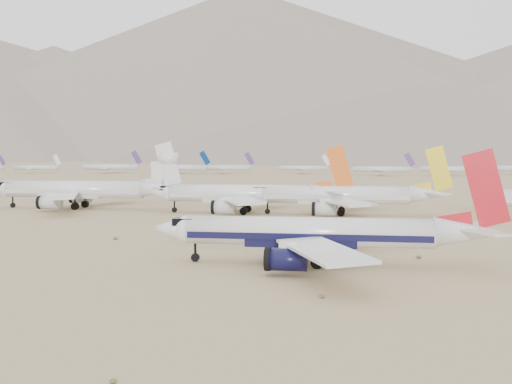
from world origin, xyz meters
TOP-DOWN VIEW (x-y plane):
  - ground at (0.00, 0.00)m, footprint 7000.00×7000.00m
  - main_airliner at (9.80, -6.57)m, footprint 48.90×47.76m
  - row2_gold_tail at (11.60, 67.01)m, footprint 50.98×49.86m
  - row2_orange_tail at (-13.70, 67.23)m, footprint 51.64×50.52m
  - row2_white_trijet at (-62.58, 73.76)m, footprint 54.83×53.58m
  - distant_storage_row at (-21.12, 340.47)m, footprint 506.59×64.67m
  - mountain_range at (70.18, 1648.01)m, footprint 7354.00×3024.00m
  - desert_scrub at (2.26, -29.21)m, footprint 261.14×121.67m

SIDE VIEW (x-z plane):
  - ground at x=0.00m, z-range 0.00..0.00m
  - desert_scrub at x=2.26m, z-range -0.03..0.60m
  - distant_storage_row at x=-21.12m, z-range -2.90..11.56m
  - main_airliner at x=9.80m, z-range -3.88..13.37m
  - row2_gold_tail at x=11.60m, z-range -4.00..14.15m
  - row2_orange_tail at x=-13.70m, z-range -4.04..14.38m
  - row2_white_trijet at x=-62.58m, z-range -4.09..15.34m
  - mountain_range at x=70.18m, z-range -44.68..425.32m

